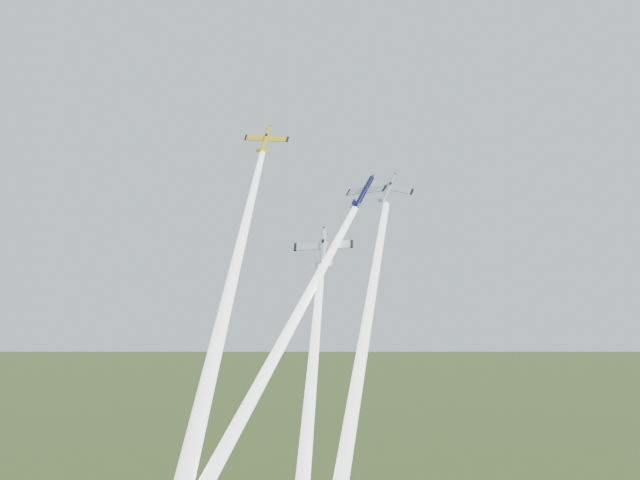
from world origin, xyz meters
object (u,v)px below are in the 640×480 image
(plane_navy, at_px, (364,192))
(plane_silver_right, at_px, (389,189))
(plane_silver_low, at_px, (323,248))
(plane_yellow, at_px, (266,140))

(plane_navy, relative_size, plane_silver_right, 1.03)
(plane_silver_right, relative_size, plane_silver_low, 0.84)
(plane_yellow, bearing_deg, plane_silver_right, -22.50)
(plane_navy, xyz_separation_m, plane_silver_low, (-4.23, -5.75, -8.49))
(plane_silver_right, distance_m, plane_silver_low, 14.84)
(plane_navy, distance_m, plane_silver_low, 11.09)
(plane_navy, height_order, plane_silver_low, plane_navy)
(plane_yellow, distance_m, plane_navy, 24.42)
(plane_navy, bearing_deg, plane_yellow, -179.43)
(plane_yellow, relative_size, plane_silver_low, 0.89)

